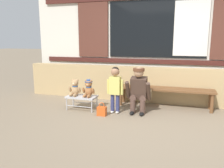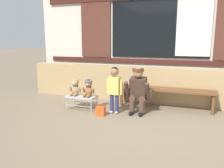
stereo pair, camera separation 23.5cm
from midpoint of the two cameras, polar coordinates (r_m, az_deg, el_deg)
ground_plane at (r=4.21m, az=6.07°, el=-9.55°), size 60.00×60.00×0.00m
brick_low_wall at (r=5.45m, az=9.10°, el=-0.20°), size 6.56×0.25×0.85m
shop_facade at (r=5.86m, az=10.26°, el=12.57°), size 6.69×0.26×3.26m
wooden_bench_long at (r=5.07m, az=11.98°, el=-1.75°), size 2.10×0.40×0.44m
small_display_bench at (r=4.89m, az=-9.07°, el=-3.40°), size 0.64×0.36×0.30m
teddy_bear_plain at (r=4.92m, az=-10.81°, el=-1.01°), size 0.28×0.26×0.36m
teddy_bear_with_hat at (r=4.78m, az=-7.41°, el=-1.16°), size 0.28×0.27×0.36m
child_standing at (r=4.52m, az=-0.68°, el=-0.22°), size 0.35×0.18×0.96m
adult_crouching at (r=4.58m, az=5.50°, el=-1.54°), size 0.50×0.49×0.95m
handbag_on_ground at (r=4.49m, az=-4.14°, el=-6.87°), size 0.18×0.11×0.27m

